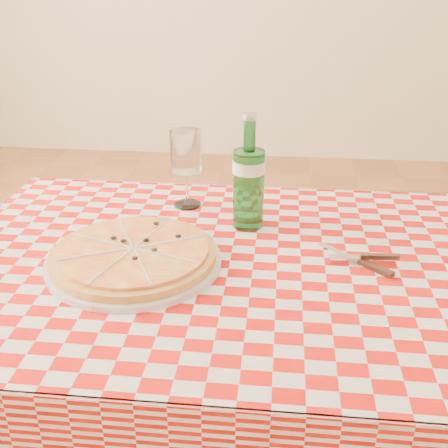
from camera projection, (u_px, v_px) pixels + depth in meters
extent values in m
cube|color=brown|center=(230.00, 271.00, 1.25)|extent=(1.20, 0.80, 0.04)
cylinder|color=brown|center=(70.00, 311.00, 1.77)|extent=(0.06, 0.06, 0.71)
cylinder|color=brown|center=(421.00, 333.00, 1.67)|extent=(0.06, 0.06, 0.71)
cube|color=#B4110B|center=(230.00, 262.00, 1.24)|extent=(1.30, 0.90, 0.01)
cylinder|color=brown|center=(439.00, 408.00, 1.62)|extent=(0.03, 0.03, 0.37)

